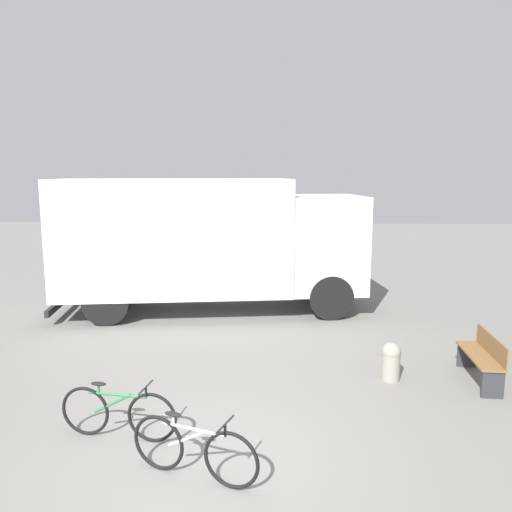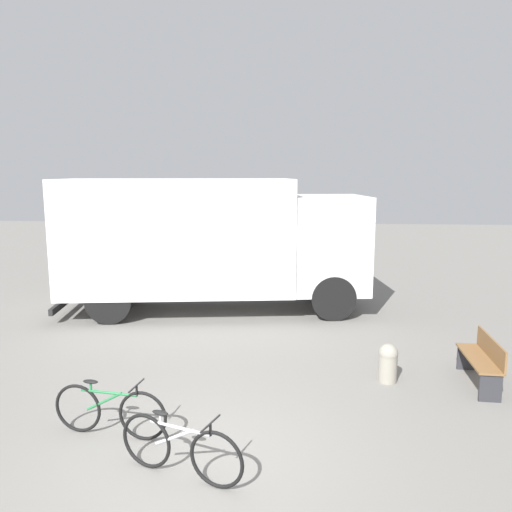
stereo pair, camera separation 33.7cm
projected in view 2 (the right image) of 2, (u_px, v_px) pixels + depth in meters
ground_plane at (202, 462)px, 6.19m from camera, size 60.00×60.00×0.00m
delivery_truck at (210, 239)px, 12.70m from camera, size 7.94×3.22×3.40m
park_bench at (483, 359)px, 8.39m from camera, size 0.48×1.44×0.83m
bicycle_near at (109, 410)px, 6.76m from camera, size 1.65×0.44×0.78m
bicycle_middle at (180, 448)px, 5.83m from camera, size 1.58×0.65×0.78m
bollard_near_bench at (388, 362)px, 8.54m from camera, size 0.33×0.33×0.67m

